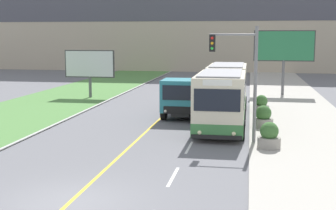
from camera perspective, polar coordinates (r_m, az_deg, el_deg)
ground_plane at (r=15.20m, az=-11.89°, el=-11.54°), size 300.00×300.00×0.00m
lane_marking_centre at (r=16.75m, az=-8.34°, el=-9.52°), size 2.88×140.00×0.01m
apartment_block_background at (r=70.28m, az=5.58°, el=12.55°), size 80.00×8.04×20.31m
city_bus at (r=28.44m, az=6.88°, el=1.33°), size 2.64×13.00×3.23m
dump_truck at (r=29.62m, az=2.07°, el=0.90°), size 2.57×6.84×2.49m
car_distant at (r=48.31m, az=4.76°, el=3.17°), size 1.80×4.30×1.45m
traffic_light_mast at (r=22.44m, az=8.93°, el=4.34°), size 2.28×0.32×5.59m
billboard_large at (r=41.27m, az=13.96°, el=6.80°), size 5.08×0.24×5.57m
billboard_small at (r=39.32m, az=-9.53°, el=4.85°), size 4.21×0.24×3.95m
planter_round_near at (r=21.74m, az=12.23°, el=-3.79°), size 1.05×1.05×1.20m
planter_round_second at (r=26.53m, az=11.54°, el=-1.53°), size 1.09×1.09×1.23m
planter_round_third at (r=31.35m, az=11.31°, el=-0.01°), size 1.01×1.01×1.20m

